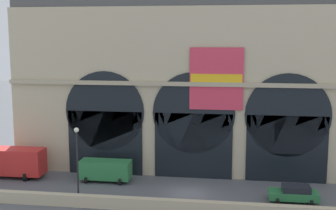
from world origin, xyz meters
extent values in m
plane|color=#54565B|center=(0.00, 0.00, 0.00)|extent=(200.00, 200.00, 0.00)
cube|color=#BCAD8C|center=(0.00, -4.62, 0.53)|extent=(90.00, 0.70, 1.05)
cube|color=#BCAD8C|center=(0.00, 7.85, 8.92)|extent=(39.92, 5.69, 17.84)
cube|color=black|center=(-9.50, 4.95, 3.45)|extent=(8.13, 0.20, 6.90)
cylinder|color=black|center=(-9.50, 4.95, 6.90)|extent=(8.55, 0.20, 8.55)
cube|color=black|center=(0.00, 4.95, 3.45)|extent=(8.13, 0.20, 6.90)
cylinder|color=black|center=(0.00, 4.95, 6.90)|extent=(8.55, 0.20, 8.55)
cube|color=black|center=(9.50, 4.95, 3.45)|extent=(8.13, 0.20, 6.90)
cylinder|color=black|center=(9.50, 4.95, 6.90)|extent=(8.55, 0.20, 8.55)
cube|color=#D8334C|center=(2.29, 4.83, 10.52)|extent=(5.43, 0.12, 6.33)
cube|color=yellow|center=(2.29, 4.75, 10.44)|extent=(5.21, 0.04, 1.18)
cube|color=tan|center=(0.00, 4.85, 9.96)|extent=(39.92, 0.50, 0.44)
cube|color=red|center=(-18.28, 2.35, 1.77)|extent=(5.50, 2.30, 2.70)
cylinder|color=black|center=(-17.03, 1.32, 0.42)|extent=(0.28, 0.84, 0.84)
cylinder|color=black|center=(-17.03, 3.39, 0.42)|extent=(0.28, 0.84, 0.84)
cube|color=#2D7A42|center=(-8.81, 2.43, 1.27)|extent=(5.20, 2.00, 1.86)
cylinder|color=black|center=(-10.58, 1.53, 0.34)|extent=(0.28, 0.68, 0.68)
cylinder|color=black|center=(-10.58, 3.33, 0.34)|extent=(0.28, 0.68, 0.68)
cylinder|color=black|center=(-7.04, 1.53, 0.34)|extent=(0.28, 0.68, 0.68)
cylinder|color=black|center=(-7.04, 3.33, 0.34)|extent=(0.28, 0.68, 0.68)
cube|color=#2D7A42|center=(9.58, -0.82, 0.65)|extent=(4.40, 1.80, 0.70)
cube|color=black|center=(9.80, -0.82, 1.27)|extent=(2.46, 1.62, 0.55)
cylinder|color=black|center=(8.12, -1.63, 0.30)|extent=(0.28, 0.60, 0.60)
cylinder|color=black|center=(8.12, -0.01, 0.30)|extent=(0.28, 0.60, 0.60)
cylinder|color=black|center=(11.03, -1.63, 0.30)|extent=(0.28, 0.60, 0.60)
cylinder|color=black|center=(11.03, -0.01, 0.30)|extent=(0.28, 0.60, 0.60)
cylinder|color=black|center=(-9.51, -3.82, 3.25)|extent=(0.16, 0.16, 6.50)
sphere|color=#F2EDCC|center=(-9.51, -3.82, 6.68)|extent=(0.44, 0.44, 0.44)
camera|label=1|loc=(4.03, -41.08, 14.85)|focal=48.41mm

